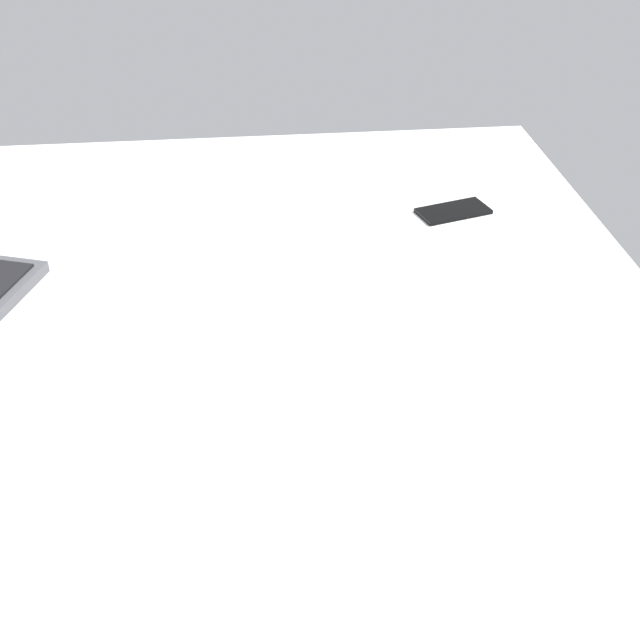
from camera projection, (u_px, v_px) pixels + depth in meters
bed_mattress at (246, 413)px, 127.98cm from camera, size 180.00×140.00×18.00cm
cell_phone at (453, 211)px, 164.12cm from camera, size 10.48×15.35×0.80cm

